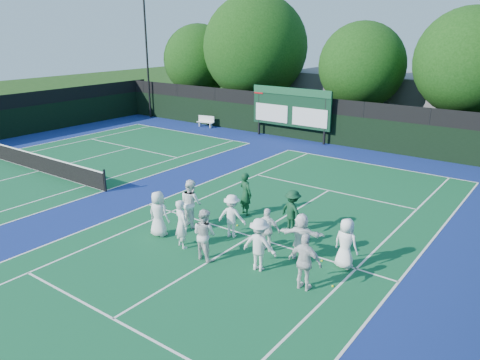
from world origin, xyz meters
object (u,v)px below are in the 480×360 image
Objects in this scene: tennis_net at (38,162)px; bench at (206,121)px; coach_left at (246,194)px; scoreboard at (291,108)px.

tennis_net is 8.00× the size of bench.
coach_left is at bearing 7.52° from tennis_net.
bench is at bearing -26.43° from coach_left.
bench is (-0.44, 14.36, -0.03)m from tennis_net.
bench is at bearing 91.74° from tennis_net.
bench is (-7.42, -0.22, -1.72)m from scoreboard.
scoreboard is at bearing 1.72° from bench.
scoreboard is 3.34× the size of coach_left.
scoreboard is at bearing 64.40° from tennis_net.
scoreboard reaches higher than bench.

